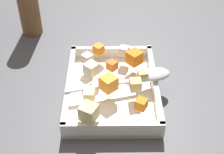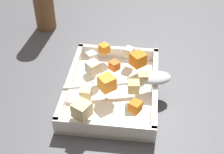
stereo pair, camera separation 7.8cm
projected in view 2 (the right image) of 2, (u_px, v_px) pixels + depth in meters
ground_plane at (118, 94)px, 0.81m from camera, size 4.00×4.00×0.00m
baking_dish at (112, 90)px, 0.80m from camera, size 0.29×0.22×0.05m
carrot_chunk_center at (114, 65)px, 0.81m from camera, size 0.03×0.03×0.02m
carrot_chunk_near_left at (138, 59)px, 0.82m from camera, size 0.05×0.05×0.03m
carrot_chunk_heap_top at (135, 106)px, 0.70m from camera, size 0.03×0.03×0.02m
carrot_chunk_rim_edge at (107, 83)px, 0.75m from camera, size 0.05×0.05×0.03m
carrot_chunk_corner_se at (104, 48)px, 0.87m from camera, size 0.03×0.03×0.02m
potato_chunk_under_handle at (134, 87)px, 0.75m from camera, size 0.03×0.03×0.03m
potato_chunk_far_right at (86, 93)px, 0.73m from camera, size 0.02×0.02×0.02m
potato_chunk_mid_left at (82, 110)px, 0.68m from camera, size 0.05×0.05×0.03m
potato_chunk_corner_sw at (129, 52)px, 0.86m from camera, size 0.03×0.03×0.02m
potato_chunk_corner_nw at (93, 67)px, 0.80m from camera, size 0.04×0.04×0.03m
potato_chunk_mid_right at (143, 78)px, 0.77m from camera, size 0.03×0.03×0.02m
parsnip_chunk_near_right at (91, 57)px, 0.84m from camera, size 0.03×0.03×0.02m
serving_spoon at (149, 78)px, 0.77m from camera, size 0.09×0.26×0.02m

